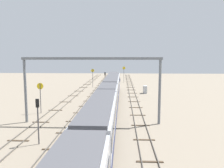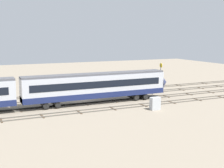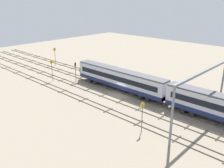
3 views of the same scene
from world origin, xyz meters
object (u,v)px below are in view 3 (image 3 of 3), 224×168
Objects in this scene: speed_sign_near_foreground at (55,54)px; speed_sign_far_trackside at (52,68)px; relay_cabinet at (121,73)px; speed_sign_mid_trackside at (142,112)px; signal_light_trackside_departure at (75,69)px; overhead_gantry at (203,84)px.

speed_sign_near_foreground is 15.41m from speed_sign_far_trackside.
speed_sign_mid_trackside is at bearing 137.75° from relay_cabinet.
speed_sign_far_trackside is at bearing 42.76° from signal_light_trackside_departure.
speed_sign_far_trackside is at bearing 143.08° from speed_sign_near_foreground.
speed_sign_mid_trackside is 1.04× the size of signal_light_trackside_departure.
speed_sign_mid_trackside is (5.14, 9.04, -3.53)m from overhead_gantry.
relay_cabinet is at bearing -120.16° from signal_light_trackside_departure.
speed_sign_far_trackside is (36.30, 4.54, -3.34)m from overhead_gantry.
overhead_gantry reaches higher than relay_cabinet.
relay_cabinet is at bearing -167.22° from speed_sign_near_foreground.
overhead_gantry is 32.22m from signal_light_trackside_departure.
speed_sign_mid_trackside is 31.48m from speed_sign_far_trackside.
overhead_gantry is at bearing -172.88° from speed_sign_far_trackside.
speed_sign_near_foreground is 17.44m from signal_light_trackside_departure.
relay_cabinet is (-22.67, -5.14, -2.73)m from speed_sign_near_foreground.
relay_cabinet is (25.94, -9.86, -5.91)m from overhead_gantry.
signal_light_trackside_departure is 2.53× the size of relay_cabinet.
speed_sign_mid_trackside is 28.20m from relay_cabinet.
speed_sign_far_trackside reaches higher than speed_sign_mid_trackside.
speed_sign_far_trackside reaches higher than signal_light_trackside_departure.
overhead_gantry reaches higher than signal_light_trackside_departure.
speed_sign_near_foreground is at bearing -17.56° from speed_sign_mid_trackside.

